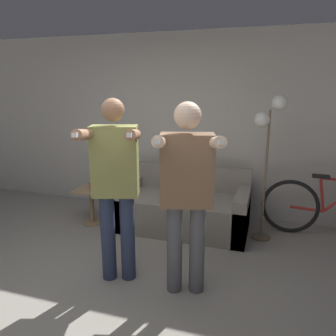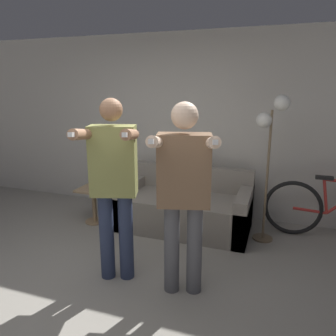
{
  "view_description": "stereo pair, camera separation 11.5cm",
  "coord_description": "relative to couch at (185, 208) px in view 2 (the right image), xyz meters",
  "views": [
    {
      "loc": [
        1.36,
        -2.11,
        1.86
      ],
      "look_at": [
        0.32,
        1.18,
        1.0
      ],
      "focal_mm": 35.0,
      "sensor_mm": 36.0,
      "label": 1
    },
    {
      "loc": [
        1.47,
        -2.08,
        1.86
      ],
      "look_at": [
        0.32,
        1.18,
        1.0
      ],
      "focal_mm": 35.0,
      "sensor_mm": 36.0,
      "label": 2
    }
  ],
  "objects": [
    {
      "name": "ground_plane",
      "position": [
        -0.32,
        -1.87,
        -0.27
      ],
      "size": [
        16.0,
        16.0,
        0.0
      ],
      "primitive_type": "plane",
      "color": "gray"
    },
    {
      "name": "wall_back",
      "position": [
        -0.32,
        0.64,
        1.03
      ],
      "size": [
        10.0,
        0.05,
        2.6
      ],
      "color": "beige",
      "rests_on": "ground_plane"
    },
    {
      "name": "couch",
      "position": [
        0.0,
        0.0,
        0.0
      ],
      "size": [
        1.7,
        0.86,
        0.79
      ],
      "color": "gray",
      "rests_on": "ground_plane"
    },
    {
      "name": "person_left",
      "position": [
        -0.3,
        -1.37,
        0.75
      ],
      "size": [
        0.62,
        0.77,
        1.76
      ],
      "rotation": [
        0.0,
        0.0,
        0.31
      ],
      "color": "#2D3856",
      "rests_on": "ground_plane"
    },
    {
      "name": "person_right",
      "position": [
        0.38,
        -1.37,
        0.75
      ],
      "size": [
        0.64,
        0.76,
        1.74
      ],
      "rotation": [
        0.0,
        0.0,
        0.27
      ],
      "color": "#56565B",
      "rests_on": "ground_plane"
    },
    {
      "name": "cat",
      "position": [
        0.05,
        0.33,
        0.59
      ],
      "size": [
        0.39,
        0.13,
        0.17
      ],
      "color": "#B7AD9E",
      "rests_on": "couch"
    },
    {
      "name": "floor_lamp",
      "position": [
        1.03,
        -0.01,
        1.1
      ],
      "size": [
        0.36,
        0.24,
        1.77
      ],
      "color": "#756047",
      "rests_on": "ground_plane"
    },
    {
      "name": "side_table",
      "position": [
        -1.25,
        -0.24,
        0.08
      ],
      "size": [
        0.39,
        0.39,
        0.5
      ],
      "color": "#A38460",
      "rests_on": "ground_plane"
    },
    {
      "name": "cup",
      "position": [
        -1.2,
        -0.27,
        0.28
      ],
      "size": [
        0.09,
        0.09,
        0.11
      ],
      "color": "#B7473D",
      "rests_on": "side_table"
    }
  ]
}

